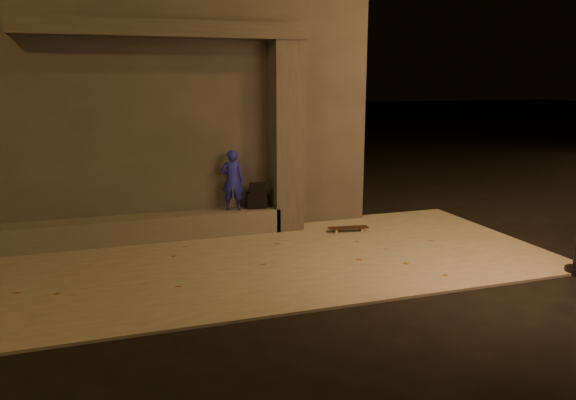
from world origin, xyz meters
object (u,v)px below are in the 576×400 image
object	(u,v)px
skateboard	(348,228)
backpack	(257,199)
skateboarder	(232,180)
column	(286,137)

from	to	relation	value
skateboard	backpack	bearing A→B (deg)	166.96
skateboarder	backpack	bearing A→B (deg)	-165.64
skateboarder	backpack	distance (m)	0.62
skateboarder	backpack	xyz separation A→B (m)	(0.47, 0.00, -0.40)
column	skateboarder	world-z (taller)	column
column	skateboard	size ratio (longest dim) A/B	4.52
skateboarder	backpack	size ratio (longest dim) A/B	2.21
skateboarder	skateboard	world-z (taller)	skateboarder
column	skateboard	distance (m)	2.13
skateboarder	backpack	world-z (taller)	skateboarder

